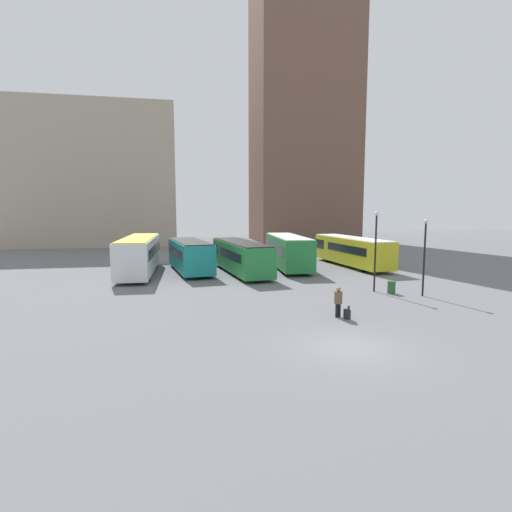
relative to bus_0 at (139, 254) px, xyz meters
name	(u,v)px	position (x,y,z in m)	size (l,w,h in m)	color
ground_plane	(349,347)	(10.06, -21.15, -1.74)	(160.00, 160.00, 0.00)	slate
building_block_left	(92,178)	(-10.01, 33.64, 8.90)	(26.42, 17.06, 21.28)	tan
building_block_right	(303,113)	(25.55, 33.64, 20.72)	(17.24, 13.29, 44.91)	brown
bus_0	(139,254)	(0.00, 0.00, 0.00)	(2.98, 12.02, 3.19)	silver
bus_1	(190,255)	(4.35, 0.22, -0.21)	(3.91, 9.67, 2.82)	#19847F
bus_2	(241,256)	(8.73, -1.27, -0.21)	(3.89, 11.42, 2.79)	#237A38
bus_3	(288,251)	(13.58, 0.57, -0.05)	(3.29, 10.62, 3.11)	#237A38
bus_4	(351,250)	(20.11, 0.79, -0.17)	(3.44, 11.80, 2.87)	gold
traveler	(338,299)	(11.42, -16.75, -0.78)	(0.49, 0.49, 1.61)	black
suitcase	(347,314)	(11.76, -17.14, -1.49)	(0.27, 0.40, 0.72)	black
lamp_post_0	(425,251)	(18.85, -12.98, 1.23)	(0.28, 0.28, 4.98)	black
lamp_post_1	(376,245)	(16.44, -11.06, 1.49)	(0.28, 0.28, 5.46)	black
trash_bin	(391,287)	(17.24, -11.91, -1.31)	(0.52, 0.52, 0.85)	#285633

